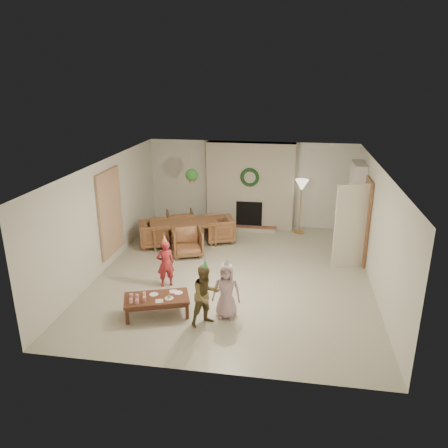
% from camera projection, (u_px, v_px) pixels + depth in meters
% --- Properties ---
extents(floor, '(7.00, 7.00, 0.00)m').
position_uv_depth(floor, '(234.00, 274.00, 9.93)').
color(floor, '#B7B29E').
rests_on(floor, ground).
extents(ceiling, '(7.00, 7.00, 0.00)m').
position_uv_depth(ceiling, '(235.00, 166.00, 9.12)').
color(ceiling, white).
rests_on(ceiling, wall_back).
extents(wall_back, '(7.00, 0.00, 7.00)m').
position_uv_depth(wall_back, '(251.00, 184.00, 12.79)').
color(wall_back, silver).
rests_on(wall_back, floor).
extents(wall_front, '(7.00, 0.00, 7.00)m').
position_uv_depth(wall_front, '(201.00, 299.00, 6.26)').
color(wall_front, silver).
rests_on(wall_front, floor).
extents(wall_left, '(0.00, 7.00, 7.00)m').
position_uv_depth(wall_left, '(105.00, 215.00, 9.98)').
color(wall_left, silver).
rests_on(wall_left, floor).
extents(wall_right, '(0.00, 7.00, 7.00)m').
position_uv_depth(wall_right, '(377.00, 229.00, 9.07)').
color(wall_right, silver).
rests_on(wall_right, floor).
extents(fireplace_mass, '(2.50, 0.40, 2.50)m').
position_uv_depth(fireplace_mass, '(250.00, 186.00, 12.60)').
color(fireplace_mass, '#561716').
rests_on(fireplace_mass, floor).
extents(fireplace_hearth, '(1.60, 0.30, 0.12)m').
position_uv_depth(fireplace_hearth, '(248.00, 228.00, 12.66)').
color(fireplace_hearth, maroon).
rests_on(fireplace_hearth, floor).
extents(fireplace_firebox, '(0.75, 0.12, 0.75)m').
position_uv_depth(fireplace_firebox, '(249.00, 214.00, 12.70)').
color(fireplace_firebox, black).
rests_on(fireplace_firebox, floor).
extents(fireplace_wreath, '(0.54, 0.10, 0.54)m').
position_uv_depth(fireplace_wreath, '(250.00, 177.00, 12.29)').
color(fireplace_wreath, '#143618').
rests_on(fireplace_wreath, fireplace_mass).
extents(floor_lamp_base, '(0.29, 0.29, 0.03)m').
position_uv_depth(floor_lamp_base, '(299.00, 232.00, 12.50)').
color(floor_lamp_base, gold).
rests_on(floor_lamp_base, floor).
extents(floor_lamp_post, '(0.03, 0.03, 1.40)m').
position_uv_depth(floor_lamp_post, '(300.00, 208.00, 12.27)').
color(floor_lamp_post, gold).
rests_on(floor_lamp_post, floor).
extents(floor_lamp_shade, '(0.37, 0.37, 0.31)m').
position_uv_depth(floor_lamp_shade, '(302.00, 185.00, 12.05)').
color(floor_lamp_shade, beige).
rests_on(floor_lamp_shade, floor_lamp_post).
extents(bookshelf_carcass, '(0.30, 1.00, 2.20)m').
position_uv_depth(bookshelf_carcass, '(355.00, 205.00, 11.29)').
color(bookshelf_carcass, white).
rests_on(bookshelf_carcass, floor).
extents(bookshelf_shelf_a, '(0.30, 0.92, 0.03)m').
position_uv_depth(bookshelf_shelf_a, '(352.00, 228.00, 11.50)').
color(bookshelf_shelf_a, white).
rests_on(bookshelf_shelf_a, bookshelf_carcass).
extents(bookshelf_shelf_b, '(0.30, 0.92, 0.03)m').
position_uv_depth(bookshelf_shelf_b, '(353.00, 214.00, 11.37)').
color(bookshelf_shelf_b, white).
rests_on(bookshelf_shelf_b, bookshelf_carcass).
extents(bookshelf_shelf_c, '(0.30, 0.92, 0.03)m').
position_uv_depth(bookshelf_shelf_c, '(355.00, 199.00, 11.24)').
color(bookshelf_shelf_c, white).
rests_on(bookshelf_shelf_c, bookshelf_carcass).
extents(bookshelf_shelf_d, '(0.30, 0.92, 0.03)m').
position_uv_depth(bookshelf_shelf_d, '(356.00, 184.00, 11.11)').
color(bookshelf_shelf_d, white).
rests_on(bookshelf_shelf_d, bookshelf_carcass).
extents(books_row_lower, '(0.20, 0.40, 0.24)m').
position_uv_depth(books_row_lower, '(352.00, 225.00, 11.32)').
color(books_row_lower, maroon).
rests_on(books_row_lower, bookshelf_shelf_a).
extents(books_row_mid, '(0.20, 0.44, 0.24)m').
position_uv_depth(books_row_mid, '(353.00, 208.00, 11.37)').
color(books_row_mid, navy).
rests_on(books_row_mid, bookshelf_shelf_b).
extents(books_row_upper, '(0.20, 0.36, 0.22)m').
position_uv_depth(books_row_upper, '(355.00, 195.00, 11.11)').
color(books_row_upper, '#A19422').
rests_on(books_row_upper, bookshelf_shelf_c).
extents(door_frame, '(0.05, 0.86, 2.04)m').
position_uv_depth(door_frame, '(366.00, 222.00, 10.27)').
color(door_frame, brown).
rests_on(door_frame, floor).
extents(door_leaf, '(0.77, 0.32, 2.00)m').
position_uv_depth(door_leaf, '(351.00, 227.00, 9.98)').
color(door_leaf, beige).
rests_on(door_leaf, floor).
extents(curtain_panel, '(0.06, 1.20, 2.00)m').
position_uv_depth(curtain_panel, '(110.00, 213.00, 10.16)').
color(curtain_panel, beige).
rests_on(curtain_panel, wall_left).
extents(dining_table, '(1.99, 1.54, 0.62)m').
position_uv_depth(dining_table, '(184.00, 233.00, 11.58)').
color(dining_table, brown).
rests_on(dining_table, floor).
extents(dining_chair_near, '(0.95, 0.96, 0.68)m').
position_uv_depth(dining_chair_near, '(187.00, 242.00, 10.86)').
color(dining_chair_near, brown).
rests_on(dining_chair_near, floor).
extents(dining_chair_far, '(0.95, 0.96, 0.68)m').
position_uv_depth(dining_chair_far, '(181.00, 223.00, 12.29)').
color(dining_chair_far, brown).
rests_on(dining_chair_far, floor).
extents(dining_chair_left, '(0.96, 0.95, 0.68)m').
position_uv_depth(dining_chair_left, '(154.00, 234.00, 11.42)').
color(dining_chair_left, brown).
rests_on(dining_chair_left, floor).
extents(dining_chair_right, '(0.96, 0.95, 0.68)m').
position_uv_depth(dining_chair_right, '(219.00, 229.00, 11.76)').
color(dining_chair_right, brown).
rests_on(dining_chair_right, floor).
extents(hanging_plant_cord, '(0.01, 0.01, 0.70)m').
position_uv_depth(hanging_plant_cord, '(191.00, 166.00, 10.83)').
color(hanging_plant_cord, tan).
rests_on(hanging_plant_cord, ceiling).
extents(hanging_plant_pot, '(0.16, 0.16, 0.12)m').
position_uv_depth(hanging_plant_pot, '(192.00, 180.00, 10.94)').
color(hanging_plant_pot, '#9F4233').
rests_on(hanging_plant_pot, hanging_plant_cord).
extents(hanging_plant_foliage, '(0.32, 0.32, 0.32)m').
position_uv_depth(hanging_plant_foliage, '(192.00, 175.00, 10.90)').
color(hanging_plant_foliage, '#194617').
rests_on(hanging_plant_foliage, hanging_plant_pot).
extents(coffee_table_top, '(1.33, 0.96, 0.06)m').
position_uv_depth(coffee_table_top, '(157.00, 298.00, 8.15)').
color(coffee_table_top, '#542C1C').
rests_on(coffee_table_top, floor).
extents(coffee_table_apron, '(1.21, 0.84, 0.07)m').
position_uv_depth(coffee_table_apron, '(157.00, 301.00, 8.17)').
color(coffee_table_apron, '#542C1C').
rests_on(coffee_table_apron, floor).
extents(coffee_leg_fl, '(0.08, 0.08, 0.31)m').
position_uv_depth(coffee_leg_fl, '(127.00, 316.00, 7.89)').
color(coffee_leg_fl, '#542C1C').
rests_on(coffee_leg_fl, floor).
extents(coffee_leg_fr, '(0.08, 0.08, 0.31)m').
position_uv_depth(coffee_leg_fr, '(187.00, 311.00, 8.07)').
color(coffee_leg_fr, '#542C1C').
rests_on(coffee_leg_fr, floor).
extents(coffee_leg_bl, '(0.08, 0.08, 0.31)m').
position_uv_depth(coffee_leg_bl, '(128.00, 303.00, 8.35)').
color(coffee_leg_bl, '#542C1C').
rests_on(coffee_leg_bl, floor).
extents(coffee_leg_br, '(0.08, 0.08, 0.31)m').
position_uv_depth(coffee_leg_br, '(185.00, 298.00, 8.52)').
color(coffee_leg_br, '#542C1C').
rests_on(coffee_leg_br, floor).
extents(cup_a, '(0.08, 0.08, 0.08)m').
position_uv_depth(cup_a, '(131.00, 301.00, 7.92)').
color(cup_a, white).
rests_on(cup_a, coffee_table_top).
extents(cup_b, '(0.08, 0.08, 0.08)m').
position_uv_depth(cup_b, '(131.00, 296.00, 8.09)').
color(cup_b, white).
rests_on(cup_b, coffee_table_top).
extents(cup_c, '(0.08, 0.08, 0.08)m').
position_uv_depth(cup_c, '(137.00, 301.00, 7.90)').
color(cup_c, white).
rests_on(cup_c, coffee_table_top).
extents(cup_d, '(0.08, 0.08, 0.08)m').
position_uv_depth(cup_d, '(137.00, 297.00, 8.07)').
color(cup_d, white).
rests_on(cup_d, coffee_table_top).
extents(cup_e, '(0.08, 0.08, 0.08)m').
position_uv_depth(cup_e, '(144.00, 299.00, 7.99)').
color(cup_e, white).
rests_on(cup_e, coffee_table_top).
extents(cup_f, '(0.08, 0.08, 0.08)m').
position_uv_depth(cup_f, '(144.00, 294.00, 8.16)').
color(cup_f, white).
rests_on(cup_f, coffee_table_top).
extents(plate_a, '(0.21, 0.21, 0.01)m').
position_uv_depth(plate_a, '(154.00, 294.00, 8.23)').
color(plate_a, white).
rests_on(plate_a, coffee_table_top).
extents(plate_b, '(0.21, 0.21, 0.01)m').
position_uv_depth(plate_b, '(169.00, 298.00, 8.09)').
color(plate_b, white).
rests_on(plate_b, coffee_table_top).
extents(plate_c, '(0.21, 0.21, 0.01)m').
position_uv_depth(plate_c, '(178.00, 293.00, 8.29)').
color(plate_c, white).
rests_on(plate_c, coffee_table_top).
extents(food_scoop, '(0.08, 0.08, 0.06)m').
position_uv_depth(food_scoop, '(169.00, 296.00, 8.08)').
color(food_scoop, tan).
rests_on(food_scoop, plate_b).
extents(napkin_left, '(0.18, 0.18, 0.01)m').
position_uv_depth(napkin_left, '(159.00, 301.00, 7.99)').
color(napkin_left, beige).
rests_on(napkin_left, coffee_table_top).
extents(napkin_right, '(0.18, 0.18, 0.01)m').
position_uv_depth(napkin_right, '(173.00, 291.00, 8.35)').
color(napkin_right, beige).
rests_on(napkin_right, coffee_table_top).
extents(child_red, '(0.45, 0.40, 1.03)m').
position_uv_depth(child_red, '(165.00, 264.00, 9.21)').
color(child_red, maroon).
rests_on(child_red, floor).
extents(party_hat_red, '(0.16, 0.16, 0.20)m').
position_uv_depth(party_hat_red, '(164.00, 239.00, 9.03)').
color(party_hat_red, gold).
rests_on(party_hat_red, child_red).
extents(child_plaid, '(0.71, 0.70, 1.15)m').
position_uv_depth(child_plaid, '(206.00, 295.00, 7.77)').
color(child_plaid, brown).
rests_on(child_plaid, floor).
extents(party_hat_plaid, '(0.18, 0.18, 0.19)m').
position_uv_depth(party_hat_plaid, '(205.00, 264.00, 7.56)').
color(party_hat_plaid, '#53C36C').
rests_on(party_hat_plaid, child_plaid).
extents(child_pink, '(0.54, 0.36, 1.08)m').
position_uv_depth(child_pink, '(226.00, 291.00, 8.02)').
color(child_pink, '#CAA2AE').
rests_on(child_pink, floor).
extents(party_hat_pink, '(0.16, 0.16, 0.19)m').
position_uv_depth(party_hat_pink, '(226.00, 262.00, 7.83)').
color(party_hat_pink, '#AEAEB5').
rests_on(party_hat_pink, child_pink).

